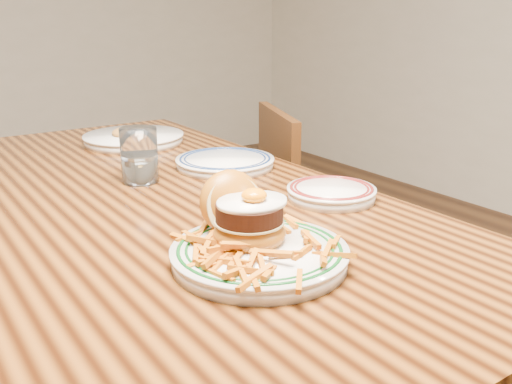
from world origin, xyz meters
TOP-DOWN VIEW (x-y plane):
  - table at (0.00, 0.00)m, footprint 0.85×1.60m
  - chair_right at (0.67, 0.26)m, footprint 0.50×0.50m
  - main_plate at (0.01, -0.40)m, footprint 0.28×0.29m
  - side_plate at (0.31, -0.24)m, footprint 0.18×0.18m
  - rear_plate at (0.26, 0.10)m, footprint 0.25×0.25m
  - water_glass at (0.03, 0.10)m, footprint 0.08×0.08m
  - far_plate at (0.18, 0.49)m, footprint 0.29×0.29m

SIDE VIEW (x-z plane):
  - chair_right at x=0.67m, z-range 0.03..0.86m
  - table at x=0.00m, z-range 0.29..1.04m
  - rear_plate at x=0.26m, z-range 0.75..0.78m
  - side_plate at x=0.31m, z-range 0.75..0.78m
  - far_plate at x=0.18m, z-range 0.74..0.79m
  - main_plate at x=0.01m, z-range 0.72..0.85m
  - water_glass at x=0.03m, z-range 0.74..0.87m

